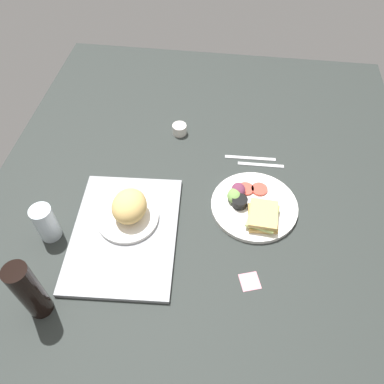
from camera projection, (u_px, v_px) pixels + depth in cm
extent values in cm
cube|color=#282D2B|center=(200.00, 207.00, 130.86)|extent=(190.00, 150.00, 3.00)
cube|color=gray|center=(125.00, 233.00, 121.69)|extent=(47.13, 35.97, 1.60)
cylinder|color=white|center=(128.00, 217.00, 123.56)|extent=(20.03, 20.03, 1.40)
ellipsoid|color=#DBB266|center=(129.00, 206.00, 120.12)|extent=(12.82, 11.07, 8.74)
cylinder|color=white|center=(254.00, 206.00, 128.38)|extent=(29.15, 29.15, 1.60)
cube|color=tan|center=(262.00, 218.00, 123.37)|extent=(11.71, 9.88, 1.40)
cube|color=#B2C66B|center=(263.00, 216.00, 122.44)|extent=(12.64, 11.10, 1.00)
cube|color=#DBB266|center=(263.00, 214.00, 121.50)|extent=(11.46, 9.57, 1.40)
cylinder|color=#D14738|center=(259.00, 189.00, 131.42)|extent=(5.60, 5.60, 0.80)
cylinder|color=#D14738|center=(246.00, 189.00, 131.52)|extent=(5.60, 5.60, 0.80)
cylinder|color=black|center=(240.00, 202.00, 126.55)|extent=(5.20, 5.20, 3.00)
cylinder|color=#EFEACC|center=(240.00, 200.00, 125.70)|extent=(4.26, 4.26, 0.60)
ellipsoid|color=#729E4C|center=(234.00, 196.00, 127.84)|extent=(6.00, 4.80, 3.60)
ellipsoid|color=#6B2D47|center=(238.00, 190.00, 129.38)|extent=(6.00, 4.80, 3.60)
cylinder|color=silver|center=(46.00, 223.00, 117.10)|extent=(6.65, 6.65, 13.12)
cylinder|color=black|center=(29.00, 291.00, 98.23)|extent=(6.40, 6.40, 22.25)
cylinder|color=silver|center=(180.00, 129.00, 150.74)|extent=(5.60, 5.60, 4.00)
cube|color=#B7B7BC|center=(261.00, 165.00, 141.11)|extent=(1.87, 17.03, 0.50)
cube|color=#B7B7BC|center=(250.00, 158.00, 143.30)|extent=(2.12, 19.04, 0.50)
cube|color=pink|center=(250.00, 281.00, 111.89)|extent=(7.09, 7.09, 0.12)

